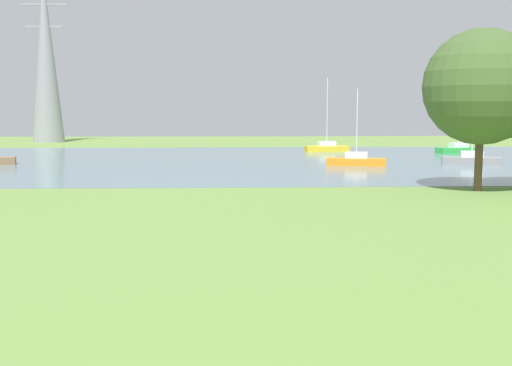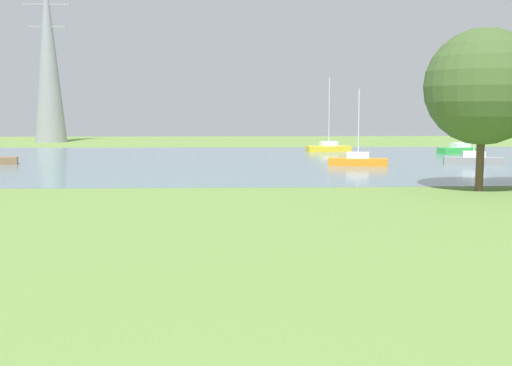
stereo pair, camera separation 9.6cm
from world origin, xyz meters
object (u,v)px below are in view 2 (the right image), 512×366
Objects in this scene: sailboat_green at (460,149)px; electricity_pylon at (48,57)px; sailboat_gray at (474,159)px; sailboat_orange at (358,160)px; tree_mid_shore at (483,87)px; sailboat_yellow at (329,147)px.

sailboat_green is 56.73m from electricity_pylon.
sailboat_orange is at bearing -175.42° from sailboat_gray.
electricity_pylon reaches higher than tree_mid_shore.
electricity_pylon is (-49.54, 25.18, 11.40)m from sailboat_green.
sailboat_orange is 54.55m from electricity_pylon.
sailboat_orange is 9.94m from sailboat_gray.
electricity_pylon is (-39.52, 55.81, 6.04)m from tree_mid_shore.
tree_mid_shore is (3.66, -16.33, 5.39)m from sailboat_orange.
sailboat_green reaches higher than sailboat_orange.
electricity_pylon reaches higher than sailboat_gray.
sailboat_yellow is at bearing 89.13° from sailboat_orange.
sailboat_yellow is at bearing 166.20° from sailboat_green.
electricity_pylon reaches higher than sailboat_green.
sailboat_yellow is at bearing 119.85° from sailboat_gray.
tree_mid_shore is at bearing -54.70° from electricity_pylon.
tree_mid_shore is (-10.02, -30.63, 5.36)m from sailboat_green.
sailboat_yellow is 0.88× the size of tree_mid_shore.
sailboat_green is 32.67m from tree_mid_shore.
tree_mid_shore is 68.66m from electricity_pylon.
sailboat_gray is (-3.76, -13.51, -0.03)m from sailboat_green.
sailboat_yellow reaches higher than sailboat_orange.
tree_mid_shore is (-6.26, -17.12, 5.40)m from sailboat_gray.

